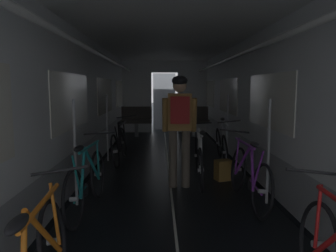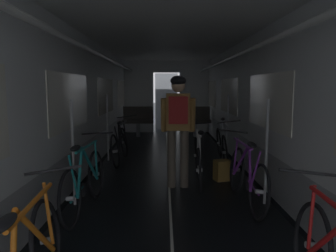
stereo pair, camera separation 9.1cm
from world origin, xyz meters
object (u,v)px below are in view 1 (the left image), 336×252
at_px(bench_seat_far_left, 136,119).
at_px(bicycle_black, 120,144).
at_px(bicycle_white_in_aisle, 199,159).
at_px(bicycle_teal, 87,182).
at_px(backpack_on_floor, 223,170).
at_px(bench_seat_far_right, 193,118).
at_px(person_cyclist_aisle, 180,119).
at_px(bicycle_silver, 222,145).
at_px(bicycle_purple, 249,176).

bearing_deg(bench_seat_far_left, bicycle_black, -91.44).
distance_m(bicycle_black, bicycle_white_in_aisle, 2.04).
distance_m(bicycle_teal, backpack_on_floor, 2.39).
relative_size(bench_seat_far_right, person_cyclist_aisle, 0.57).
bearing_deg(bicycle_black, person_cyclist_aisle, -56.24).
height_order(bicycle_silver, bicycle_white_in_aisle, bicycle_silver).
distance_m(bicycle_teal, bicycle_purple, 2.10).
height_order(bicycle_teal, person_cyclist_aisle, person_cyclist_aisle).
relative_size(bicycle_teal, person_cyclist_aisle, 0.98).
bearing_deg(bench_seat_far_left, bicycle_purple, -72.19).
distance_m(bicycle_silver, person_cyclist_aisle, 1.98).
relative_size(bicycle_silver, bicycle_teal, 1.00).
bearing_deg(bicycle_black, backpack_on_floor, -34.71).
bearing_deg(bicycle_white_in_aisle, bench_seat_far_right, 85.15).
height_order(bicycle_purple, backpack_on_floor, bicycle_purple).
height_order(bench_seat_far_left, bicycle_teal, bench_seat_far_left).
relative_size(bench_seat_far_left, bench_seat_far_right, 1.00).
bearing_deg(bicycle_purple, bench_seat_far_right, 91.14).
bearing_deg(bicycle_teal, bicycle_black, 88.21).
bearing_deg(bicycle_silver, person_cyclist_aisle, -121.44).
xyz_separation_m(bicycle_purple, bicycle_white_in_aisle, (-0.54, 0.99, 0.00)).
bearing_deg(backpack_on_floor, bench_seat_far_right, 90.03).
xyz_separation_m(bicycle_black, backpack_on_floor, (1.89, -1.31, -0.21)).
xyz_separation_m(bicycle_purple, backpack_on_floor, (-0.12, 1.10, -0.21)).
xyz_separation_m(bench_seat_far_right, bicycle_black, (-1.89, -3.56, -0.19)).
distance_m(bicycle_purple, backpack_on_floor, 1.13).
distance_m(bench_seat_far_left, bicycle_purple, 6.28).
relative_size(person_cyclist_aisle, bicycle_white_in_aisle, 1.02).
height_order(bicycle_purple, bicycle_white_in_aisle, bicycle_purple).
bearing_deg(person_cyclist_aisle, bicycle_teal, -141.97).
relative_size(bicycle_purple, person_cyclist_aisle, 0.98).
height_order(bicycle_black, backpack_on_floor, bicycle_black).
bearing_deg(person_cyclist_aisle, bench_seat_far_left, 101.19).
bearing_deg(bicycle_white_in_aisle, bicycle_teal, -141.98).
height_order(bicycle_silver, bicycle_black, bicycle_black).
xyz_separation_m(bicycle_teal, backpack_on_floor, (1.97, 1.32, -0.21)).
relative_size(bicycle_silver, person_cyclist_aisle, 0.98).
bearing_deg(backpack_on_floor, bicycle_teal, -146.17).
distance_m(bench_seat_far_left, bicycle_teal, 6.20).
bearing_deg(bench_seat_far_left, bicycle_silver, -61.24).
bearing_deg(backpack_on_floor, bench_seat_far_left, 110.30).
bearing_deg(bicycle_purple, bicycle_black, 129.78).
distance_m(person_cyclist_aisle, backpack_on_floor, 1.24).
xyz_separation_m(bench_seat_far_right, bicycle_white_in_aisle, (-0.42, -4.98, -0.18)).
xyz_separation_m(bicycle_black, person_cyclist_aisle, (1.13, -1.69, 0.69)).
bearing_deg(backpack_on_floor, bicycle_purple, -83.96).
relative_size(bench_seat_far_right, bicycle_silver, 0.58).
relative_size(bicycle_black, backpack_on_floor, 4.98).
distance_m(bicycle_black, bicycle_purple, 3.14).
relative_size(bicycle_purple, bicycle_white_in_aisle, 1.00).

